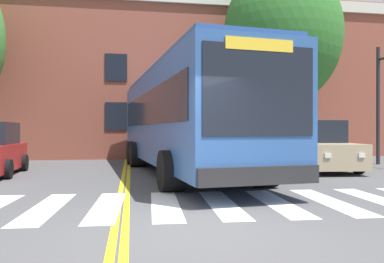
{
  "coord_description": "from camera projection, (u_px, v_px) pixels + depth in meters",
  "views": [
    {
      "loc": [
        -0.86,
        -5.47,
        1.49
      ],
      "look_at": [
        1.06,
        6.32,
        1.44
      ],
      "focal_mm": 35.0,
      "sensor_mm": 36.0,
      "label": 1
    }
  ],
  "objects": [
    {
      "name": "ground_plane",
      "position": [
        190.0,
        230.0,
        5.55
      ],
      "size": [
        120.0,
        120.0,
        0.0
      ],
      "primitive_type": "plane",
      "color": "#4C4C4F"
    },
    {
      "name": "crosswalk",
      "position": [
        165.0,
        205.0,
        7.4
      ],
      "size": [
        12.03,
        3.55,
        0.01
      ],
      "color": "white",
      "rests_on": "ground"
    },
    {
      "name": "lane_line_yellow_inner",
      "position": [
        127.0,
        156.0,
        21.07
      ],
      "size": [
        0.12,
        36.0,
        0.01
      ],
      "primitive_type": "cube",
      "color": "gold",
      "rests_on": "ground"
    },
    {
      "name": "lane_line_yellow_outer",
      "position": [
        130.0,
        156.0,
        21.09
      ],
      "size": [
        0.12,
        36.0,
        0.01
      ],
      "primitive_type": "cube",
      "color": "gold",
      "rests_on": "ground"
    },
    {
      "name": "city_bus",
      "position": [
        183.0,
        117.0,
        12.93
      ],
      "size": [
        3.98,
        12.13,
        3.53
      ],
      "color": "#2D5699",
      "rests_on": "ground"
    },
    {
      "name": "car_tan_far_lane",
      "position": [
        314.0,
        147.0,
        14.15
      ],
      "size": [
        2.4,
        4.86,
        1.84
      ],
      "color": "tan",
      "rests_on": "ground"
    },
    {
      "name": "car_navy_behind_bus",
      "position": [
        150.0,
        141.0,
        23.61
      ],
      "size": [
        2.09,
        3.89,
        1.77
      ],
      "color": "navy",
      "rests_on": "ground"
    },
    {
      "name": "street_tree_curbside_large",
      "position": [
        282.0,
        35.0,
        18.59
      ],
      "size": [
        7.42,
        7.41,
        9.75
      ],
      "color": "#4C3D2D",
      "rests_on": "ground"
    },
    {
      "name": "building_facade",
      "position": [
        118.0,
        81.0,
        22.0
      ],
      "size": [
        40.28,
        6.31,
        8.8
      ],
      "color": "brown",
      "rests_on": "ground"
    }
  ]
}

